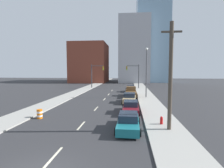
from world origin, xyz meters
TOP-DOWN VIEW (x-y plane):
  - sidewalk_left at (-7.40, 46.67)m, footprint 3.30×93.34m
  - sidewalk_right at (7.40, 46.67)m, footprint 3.30×93.34m
  - lane_stripe_at_2m at (0.00, 2.00)m, footprint 0.16×2.40m
  - lane_stripe_at_8m at (0.00, 7.70)m, footprint 0.16×2.40m
  - lane_stripe_at_15m at (0.00, 14.72)m, footprint 0.16×2.40m
  - lane_stripe_at_22m at (0.00, 22.17)m, footprint 0.16×2.40m
  - lane_stripe_at_28m at (0.00, 28.06)m, footprint 0.16×2.40m
  - lane_stripe_at_35m at (0.00, 34.76)m, footprint 0.16×2.40m
  - building_brick_left at (-12.31, 64.41)m, footprint 14.00×16.00m
  - building_office_center at (5.88, 68.41)m, footprint 12.00×20.00m
  - building_glass_right at (13.57, 72.41)m, footprint 13.00×20.00m
  - traffic_signal_left at (-5.33, 40.29)m, footprint 3.53×0.35m
  - traffic_signal_right at (5.78, 40.29)m, footprint 3.53×0.35m
  - utility_pole_right_near at (7.61, 7.12)m, footprint 1.60×0.32m
  - traffic_barrel at (-4.93, 9.53)m, footprint 0.56×0.56m
  - street_lamp at (7.27, 24.33)m, footprint 0.44×0.44m
  - fire_hydrant at (7.23, 8.47)m, footprint 0.26×0.26m
  - sedan_teal at (4.25, 7.12)m, footprint 2.10×4.83m
  - sedan_maroon at (4.49, 13.01)m, footprint 2.09×4.65m
  - sedan_tan at (4.30, 19.40)m, footprint 2.28×4.52m
  - pickup_truck_brown at (4.58, 25.77)m, footprint 2.39×6.05m
  - sedan_white at (4.49, 32.81)m, footprint 2.31×4.44m

SIDE VIEW (x-z plane):
  - lane_stripe_at_2m at x=0.00m, z-range 0.00..0.01m
  - lane_stripe_at_8m at x=0.00m, z-range 0.00..0.01m
  - lane_stripe_at_15m at x=0.00m, z-range 0.00..0.01m
  - lane_stripe_at_22m at x=0.00m, z-range 0.00..0.01m
  - lane_stripe_at_28m at x=0.00m, z-range 0.00..0.01m
  - lane_stripe_at_35m at x=0.00m, z-range 0.00..0.01m
  - sidewalk_left at x=-7.40m, z-range 0.00..0.13m
  - sidewalk_right at x=7.40m, z-range 0.00..0.13m
  - fire_hydrant at x=7.23m, z-range 0.00..0.83m
  - traffic_barrel at x=-4.93m, z-range 0.00..0.95m
  - sedan_teal at x=4.25m, z-range -0.06..1.33m
  - sedan_maroon at x=4.49m, z-range -0.05..1.36m
  - sedan_tan at x=4.30m, z-range -0.07..1.43m
  - sedan_white at x=4.49m, z-range -0.07..1.47m
  - pickup_truck_brown at x=4.58m, z-range -0.16..1.69m
  - traffic_signal_left at x=-5.33m, z-range 0.89..7.45m
  - traffic_signal_right at x=5.78m, z-range 0.89..7.45m
  - utility_pole_right_near at x=7.61m, z-range 0.12..8.96m
  - street_lamp at x=7.27m, z-range 0.68..9.62m
  - building_brick_left at x=-12.31m, z-range 0.00..15.81m
  - building_office_center at x=5.88m, z-range 0.00..25.87m
  - building_glass_right at x=13.57m, z-range 0.00..38.64m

